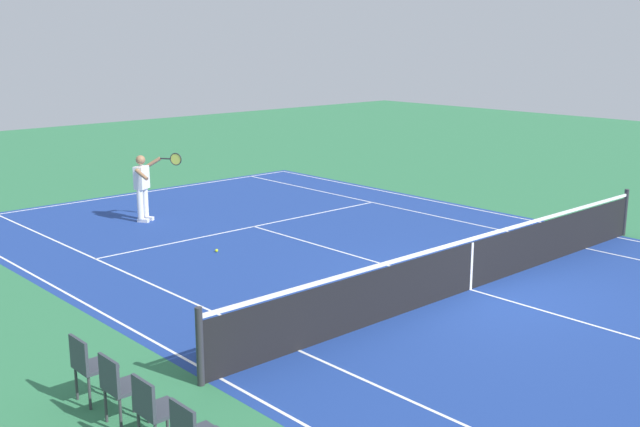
{
  "coord_description": "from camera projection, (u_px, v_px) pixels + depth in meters",
  "views": [
    {
      "loc": [
        -7.94,
        10.93,
        4.47
      ],
      "look_at": [
        3.48,
        0.5,
        0.9
      ],
      "focal_mm": 43.09,
      "sensor_mm": 36.0,
      "label": 1
    }
  ],
  "objects": [
    {
      "name": "tennis_player_near",
      "position": [
        143.0,
        184.0,
        18.86
      ],
      "size": [
        0.84,
        1.01,
        1.7
      ],
      "color": "white",
      "rests_on": "ground_plane"
    },
    {
      "name": "spectator_chair_5",
      "position": [
        119.0,
        384.0,
        8.95
      ],
      "size": [
        0.44,
        0.44,
        0.88
      ],
      "color": "#38383D",
      "rests_on": "ground_plane"
    },
    {
      "name": "tennis_ball",
      "position": [
        217.0,
        251.0,
        16.31
      ],
      "size": [
        0.07,
        0.07,
        0.07
      ],
      "primitive_type": "sphere",
      "color": "#CCE01E",
      "rests_on": "ground_plane"
    },
    {
      "name": "spectator_chair_4",
      "position": [
        154.0,
        407.0,
        8.38
      ],
      "size": [
        0.44,
        0.44,
        0.88
      ],
      "color": "#38383D",
      "rests_on": "ground_plane"
    },
    {
      "name": "tennis_net",
      "position": [
        471.0,
        264.0,
        13.79
      ],
      "size": [
        0.1,
        11.7,
        1.08
      ],
      "color": "#2D2D33",
      "rests_on": "ground_plane"
    },
    {
      "name": "spectator_chair_6",
      "position": [
        89.0,
        363.0,
        9.51
      ],
      "size": [
        0.44,
        0.44,
        0.88
      ],
      "color": "#38383D",
      "rests_on": "ground_plane"
    },
    {
      "name": "court_slab",
      "position": [
        470.0,
        289.0,
        13.9
      ],
      "size": [
        24.2,
        11.4,
        0.0
      ],
      "primitive_type": "cube",
      "color": "navy",
      "rests_on": "ground_plane"
    },
    {
      "name": "court_line_markings",
      "position": [
        470.0,
        289.0,
        13.9
      ],
      "size": [
        23.85,
        11.05,
        0.01
      ],
      "color": "white",
      "rests_on": "ground_plane"
    },
    {
      "name": "ground_plane",
      "position": [
        470.0,
        290.0,
        13.9
      ],
      "size": [
        60.0,
        60.0,
        0.0
      ],
      "primitive_type": "plane",
      "color": "#2D7247"
    }
  ]
}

